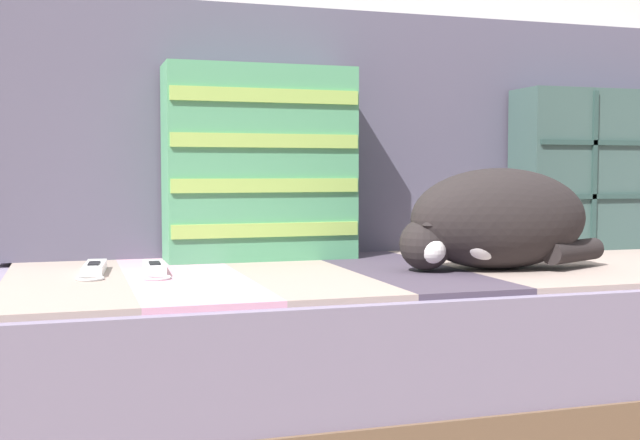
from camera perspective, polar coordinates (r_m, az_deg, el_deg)
name	(u,v)px	position (r m, az deg, el deg)	size (l,w,h in m)	color
couch	(436,353)	(1.72, 8.22, -9.35)	(1.80, 0.82, 0.37)	brown
sofa_backrest	(377,134)	(1.99, 4.08, 6.12)	(1.76, 0.14, 0.57)	#514C60
throw_pillow_quilted	(604,170)	(2.13, 19.55, 3.39)	(0.47, 0.14, 0.39)	#38514C
throw_pillow_striped	(260,163)	(1.75, -4.30, 4.04)	(0.41, 0.14, 0.42)	#4C9366
sleeping_cat	(495,222)	(1.60, 12.31, -0.12)	(0.43, 0.21, 0.20)	black
game_remote_near	(94,269)	(1.57, -15.76, -3.35)	(0.06, 0.21, 0.02)	white
game_remote_far	(155,269)	(1.54, -11.68, -3.40)	(0.05, 0.19, 0.02)	white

